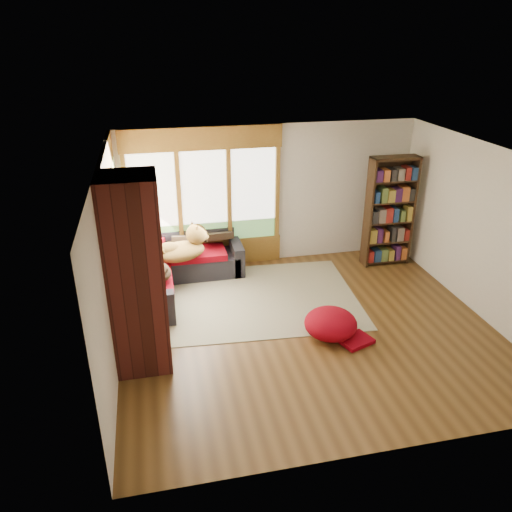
{
  "coord_description": "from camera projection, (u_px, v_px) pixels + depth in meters",
  "views": [
    {
      "loc": [
        -2.12,
        -6.09,
        4.13
      ],
      "look_at": [
        -0.65,
        0.67,
        0.95
      ],
      "focal_mm": 35.0,
      "sensor_mm": 36.0,
      "label": 1
    }
  ],
  "objects": [
    {
      "name": "wall_right",
      "position": [
        485.0,
        233.0,
        7.53
      ],
      "size": [
        0.04,
        5.0,
        2.6
      ],
      "primitive_type": "cube",
      "color": "silver",
      "rests_on": "ground"
    },
    {
      "name": "brick_chimney",
      "position": [
        136.0,
        276.0,
        6.22
      ],
      "size": [
        0.7,
        0.7,
        2.6
      ],
      "primitive_type": "cube",
      "color": "#471914",
      "rests_on": "ground"
    },
    {
      "name": "wall_back",
      "position": [
        269.0,
        195.0,
        9.22
      ],
      "size": [
        5.5,
        0.04,
        2.6
      ],
      "primitive_type": "cube",
      "color": "silver",
      "rests_on": "ground"
    },
    {
      "name": "wall_left",
      "position": [
        109.0,
        267.0,
        6.46
      ],
      "size": [
        0.04,
        5.0,
        2.6
      ],
      "primitive_type": "cube",
      "color": "silver",
      "rests_on": "ground"
    },
    {
      "name": "ceiling",
      "position": [
        316.0,
        157.0,
        6.45
      ],
      "size": [
        5.5,
        5.5,
        0.0
      ],
      "primitive_type": "plane",
      "color": "white"
    },
    {
      "name": "windows_left",
      "position": [
        114.0,
        230.0,
        7.51
      ],
      "size": [
        0.1,
        2.62,
        1.9
      ],
      "color": "olive",
      "rests_on": "wall_left"
    },
    {
      "name": "dog_brindle",
      "position": [
        153.0,
        262.0,
        7.88
      ],
      "size": [
        0.69,
        0.86,
        0.42
      ],
      "rotation": [
        0.0,
        0.0,
        1.92
      ],
      "color": "black",
      "rests_on": "sectional_sofa"
    },
    {
      "name": "dog_tan",
      "position": [
        184.0,
        243.0,
        8.47
      ],
      "size": [
        1.04,
        0.82,
        0.51
      ],
      "rotation": [
        0.0,
        0.0,
        0.32
      ],
      "color": "brown",
      "rests_on": "sectional_sofa"
    },
    {
      "name": "bookshelf",
      "position": [
        390.0,
        212.0,
        9.19
      ],
      "size": [
        0.88,
        0.29,
        2.06
      ],
      "color": "#352111",
      "rests_on": "ground"
    },
    {
      "name": "roller_blind",
      "position": [
        115.0,
        188.0,
        8.09
      ],
      "size": [
        0.03,
        0.72,
        0.9
      ],
      "primitive_type": "cube",
      "color": "#8F9F68",
      "rests_on": "wall_left"
    },
    {
      "name": "pouf",
      "position": [
        331.0,
        323.0,
        7.24
      ],
      "size": [
        1.02,
        1.02,
        0.42
      ],
      "primitive_type": "ellipsoid",
      "rotation": [
        0.0,
        0.0,
        -0.42
      ],
      "color": "maroon",
      "rests_on": "area_rug"
    },
    {
      "name": "windows_back",
      "position": [
        204.0,
        198.0,
        8.94
      ],
      "size": [
        2.82,
        0.1,
        1.9
      ],
      "color": "olive",
      "rests_on": "wall_back"
    },
    {
      "name": "floor",
      "position": [
        307.0,
        327.0,
        7.54
      ],
      "size": [
        5.5,
        5.5,
        0.0
      ],
      "primitive_type": "plane",
      "color": "#4E3315",
      "rests_on": "ground"
    },
    {
      "name": "area_rug",
      "position": [
        259.0,
        298.0,
        8.34
      ],
      "size": [
        3.38,
        2.67,
        0.01
      ],
      "primitive_type": "cube",
      "rotation": [
        0.0,
        0.0,
        -0.07
      ],
      "color": "beige",
      "rests_on": "ground"
    },
    {
      "name": "wall_front",
      "position": [
        392.0,
        352.0,
        4.78
      ],
      "size": [
        5.5,
        0.04,
        2.6
      ],
      "primitive_type": "cube",
      "color": "silver",
      "rests_on": "ground"
    },
    {
      "name": "throw_pillows",
      "position": [
        168.0,
        243.0,
        8.48
      ],
      "size": [
        1.98,
        1.68,
        0.45
      ],
      "color": "#2E2419",
      "rests_on": "sectional_sofa"
    },
    {
      "name": "sectional_sofa",
      "position": [
        169.0,
        273.0,
        8.54
      ],
      "size": [
        2.2,
        2.2,
        0.8
      ],
      "rotation": [
        0.0,
        0.0,
        0.01
      ],
      "color": "black",
      "rests_on": "ground"
    }
  ]
}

